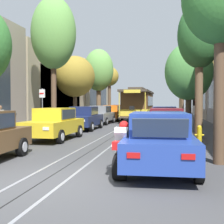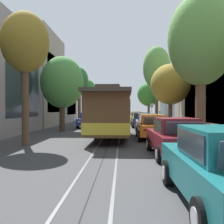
# 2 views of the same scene
# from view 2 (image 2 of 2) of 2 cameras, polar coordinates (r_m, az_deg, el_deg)

# --- Properties ---
(ground_plane) EXTENTS (160.00, 160.00, 0.00)m
(ground_plane) POSITION_cam_2_polar(r_m,az_deg,el_deg) (21.61, 0.33, -4.48)
(ground_plane) COLOR #424244
(trolley_track_rails) EXTENTS (1.14, 53.61, 0.01)m
(trolley_track_rails) POSITION_cam_2_polar(r_m,az_deg,el_deg) (19.06, 0.07, -5.16)
(trolley_track_rails) COLOR gray
(trolley_track_rails) RESTS_ON ground
(parked_car_brown_near_left) EXTENTS (2.14, 4.42, 1.58)m
(parked_car_brown_near_left) POSITION_cam_2_polar(r_m,az_deg,el_deg) (38.14, 5.51, -1.05)
(parked_car_brown_near_left) COLOR brown
(parked_car_brown_near_left) RESTS_ON ground
(parked_car_yellow_second_left) EXTENTS (2.09, 4.40, 1.58)m
(parked_car_yellow_second_left) POSITION_cam_2_polar(r_m,az_deg,el_deg) (32.21, 5.75, -1.37)
(parked_car_yellow_second_left) COLOR gold
(parked_car_yellow_second_left) RESTS_ON ground
(parked_car_navy_mid_left) EXTENTS (2.01, 4.37, 1.58)m
(parked_car_navy_mid_left) POSITION_cam_2_polar(r_m,az_deg,el_deg) (26.56, 6.63, -1.80)
(parked_car_navy_mid_left) COLOR #19234C
(parked_car_navy_mid_left) RESTS_ON ground
(parked_car_grey_fourth_left) EXTENTS (2.12, 4.41, 1.58)m
(parked_car_grey_fourth_left) POSITION_cam_2_polar(r_m,az_deg,el_deg) (21.08, 8.06, -2.44)
(parked_car_grey_fourth_left) COLOR slate
(parked_car_grey_fourth_left) RESTS_ON ground
(parked_car_orange_fifth_left) EXTENTS (2.04, 4.38, 1.58)m
(parked_car_orange_fifth_left) POSITION_cam_2_polar(r_m,az_deg,el_deg) (16.30, 9.20, -3.35)
(parked_car_orange_fifth_left) COLOR orange
(parked_car_orange_fifth_left) RESTS_ON ground
(parked_car_maroon_sixth_left) EXTENTS (2.08, 4.39, 1.58)m
(parked_car_maroon_sixth_left) POSITION_cam_2_polar(r_m,az_deg,el_deg) (10.53, 14.36, -5.57)
(parked_car_maroon_sixth_left) COLOR maroon
(parked_car_maroon_sixth_left) RESTS_ON ground
(parked_car_blue_near_right) EXTENTS (2.12, 4.41, 1.58)m
(parked_car_blue_near_right) POSITION_cam_2_polar(r_m,az_deg,el_deg) (38.17, -2.82, -1.05)
(parked_car_blue_near_right) COLOR #233D93
(parked_car_blue_near_right) RESTS_ON ground
(parked_car_maroon_second_right) EXTENTS (2.07, 4.39, 1.58)m
(parked_car_maroon_second_right) POSITION_cam_2_polar(r_m,az_deg,el_deg) (31.74, -4.15, -1.40)
(parked_car_maroon_second_right) COLOR maroon
(parked_car_maroon_second_right) RESTS_ON ground
(parked_car_blue_mid_right) EXTENTS (2.10, 4.41, 1.58)m
(parked_car_blue_mid_right) POSITION_cam_2_polar(r_m,az_deg,el_deg) (25.99, -5.36, -1.85)
(parked_car_blue_mid_right) COLOR #233D93
(parked_car_blue_mid_right) RESTS_ON ground
(street_tree_kerb_left_near) EXTENTS (3.27, 2.73, 5.77)m
(street_tree_kerb_left_near) POSITION_cam_2_polar(r_m,az_deg,el_deg) (36.20, 8.46, 3.99)
(street_tree_kerb_left_near) COLOR brown
(street_tree_kerb_left_near) RESTS_ON ground
(street_tree_kerb_left_second) EXTENTS (3.03, 2.56, 8.84)m
(street_tree_kerb_left_second) POSITION_cam_2_polar(r_m,az_deg,el_deg) (27.96, 10.27, 9.82)
(street_tree_kerb_left_second) COLOR brown
(street_tree_kerb_left_second) RESTS_ON ground
(street_tree_kerb_left_mid) EXTENTS (3.38, 3.70, 5.84)m
(street_tree_kerb_left_mid) POSITION_cam_2_polar(r_m,az_deg,el_deg) (22.02, 13.30, 6.19)
(street_tree_kerb_left_mid) COLOR brown
(street_tree_kerb_left_mid) RESTS_ON ground
(street_tree_kerb_left_fourth) EXTENTS (3.37, 3.07, 7.90)m
(street_tree_kerb_left_fourth) POSITION_cam_2_polar(r_m,az_deg,el_deg) (14.04, 19.78, 15.14)
(street_tree_kerb_left_fourth) COLOR brown
(street_tree_kerb_left_fourth) RESTS_ON ground
(street_tree_kerb_right_near) EXTENTS (2.31, 1.89, 6.38)m
(street_tree_kerb_right_near) POSITION_cam_2_polar(r_m,az_deg,el_deg) (37.37, -5.68, 5.14)
(street_tree_kerb_right_near) COLOR brown
(street_tree_kerb_right_near) RESTS_ON ground
(street_tree_kerb_right_second) EXTENTS (2.25, 2.13, 7.07)m
(street_tree_kerb_right_second) POSITION_cam_2_polar(r_m,az_deg,el_deg) (30.75, -7.57, 6.77)
(street_tree_kerb_right_second) COLOR brown
(street_tree_kerb_right_second) RESTS_ON ground
(street_tree_kerb_right_mid) EXTENTS (3.80, 3.16, 6.60)m
(street_tree_kerb_right_mid) POSITION_cam_2_polar(r_m,az_deg,el_deg) (22.36, -11.45, 6.67)
(street_tree_kerb_right_mid) COLOR #4C3826
(street_tree_kerb_right_mid) RESTS_ON ground
(street_tree_kerb_right_fourth) EXTENTS (2.57, 2.30, 7.16)m
(street_tree_kerb_right_fourth) POSITION_cam_2_polar(r_m,az_deg,el_deg) (14.48, -19.41, 14.59)
(street_tree_kerb_right_fourth) COLOR brown
(street_tree_kerb_right_fourth) RESTS_ON ground
(cable_car_trolley) EXTENTS (2.74, 9.16, 3.28)m
(cable_car_trolley) POSITION_cam_2_polar(r_m,az_deg,el_deg) (15.99, -0.34, -0.33)
(cable_car_trolley) COLOR brown
(cable_car_trolley) RESTS_ON ground
(motorcycle_with_rider) EXTENTS (0.56, 1.99, 1.37)m
(motorcycle_with_rider) POSITION_cam_2_polar(r_m,az_deg,el_deg) (38.72, -1.40, -1.25)
(motorcycle_with_rider) COLOR black
(motorcycle_with_rider) RESTS_ON ground
(pedestrian_on_left_pavement) EXTENTS (0.55, 0.38, 1.71)m
(pedestrian_on_left_pavement) POSITION_cam_2_polar(r_m,az_deg,el_deg) (32.50, 10.95, -1.06)
(pedestrian_on_left_pavement) COLOR slate
(pedestrian_on_left_pavement) RESTS_ON ground
(fire_hydrant) EXTENTS (0.40, 0.22, 0.84)m
(fire_hydrant) POSITION_cam_2_polar(r_m,az_deg,el_deg) (32.88, -6.52, -1.98)
(fire_hydrant) COLOR gold
(fire_hydrant) RESTS_ON ground
(street_sign_post) EXTENTS (0.36, 0.08, 2.68)m
(street_sign_post) POSITION_cam_2_polar(r_m,az_deg,el_deg) (29.99, 9.16, 0.14)
(street_sign_post) COLOR slate
(street_sign_post) RESTS_ON ground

